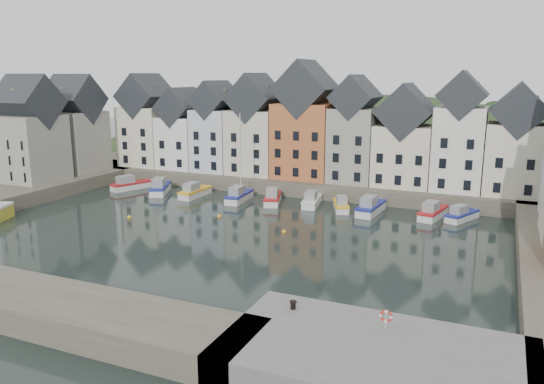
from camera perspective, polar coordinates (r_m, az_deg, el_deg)
The scene contains 19 objects.
ground at distance 58.29m, azimuth -6.07°, elevation -5.04°, with size 260.00×260.00×0.00m, color black.
far_quay at distance 84.59m, azimuth 3.97°, elevation 1.21°, with size 90.00×16.00×2.00m, color #514B3E.
near_quay at distance 33.16m, azimuth 10.99°, elevation -17.55°, with size 18.00×10.00×2.00m, color #60605E.
hillside at distance 113.50m, azimuth 8.28°, elevation -5.86°, with size 153.60×70.40×64.00m.
far_terrace at distance 80.51m, azimuth 5.74°, elevation 6.28°, with size 72.37×8.16×17.78m.
left_terrace at distance 89.12m, azimuth -22.38°, elevation 6.00°, with size 7.65×17.00×15.69m.
mooring_buoys at distance 64.60m, azimuth -6.83°, elevation -3.17°, with size 20.50×5.50×0.50m.
boat_a at distance 85.54m, azimuth -15.02°, elevation 0.76°, with size 4.23×6.75×2.48m.
boat_b at distance 81.73m, azimuth -11.93°, elevation 0.43°, with size 4.82×7.24×2.68m.
boat_c at distance 78.42m, azimuth -8.34°, elevation 0.01°, with size 2.14×6.43×2.45m.
boat_d at distance 75.02m, azimuth -3.60°, elevation -0.38°, with size 2.61×6.69×12.49m.
boat_e at distance 73.72m, azimuth 0.07°, elevation -0.65°, with size 3.94×6.78×2.49m.
boat_f at distance 72.56m, azimuth 4.30°, elevation -0.92°, with size 2.85×6.38×2.36m.
boat_g at distance 70.62m, azimuth 7.44°, elevation -1.41°, with size 3.67×5.95×2.19m.
boat_h at distance 69.43m, azimuth 10.54°, elevation -1.64°, with size 2.62×7.09×2.67m.
boat_i at distance 69.03m, azimuth 16.88°, elevation -2.11°, with size 3.15×6.67×2.46m.
boat_j at distance 69.11m, azimuth 19.70°, elevation -2.36°, with size 3.92×5.94×2.19m.
mooring_bollard at distance 36.59m, azimuth 2.28°, elevation -12.01°, with size 0.48×0.48×0.56m.
life_ring_post at distance 34.38m, azimuth 12.18°, elevation -12.96°, with size 0.80×0.17×1.30m.
Camera 1 is at (27.73, -48.21, 17.46)m, focal length 35.00 mm.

